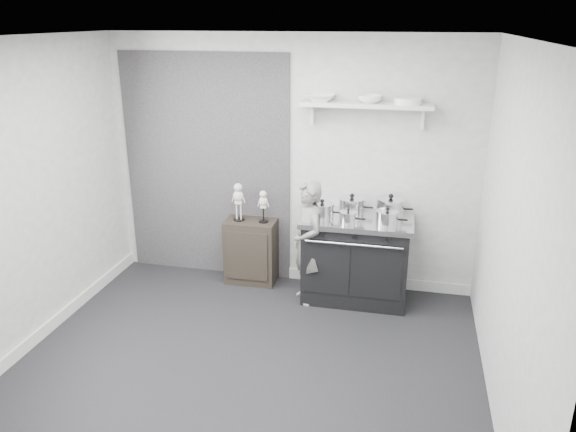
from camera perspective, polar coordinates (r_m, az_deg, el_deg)
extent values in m
plane|color=black|center=(5.02, -4.38, -14.96)|extent=(4.00, 4.00, 0.00)
cube|color=#A5A5A3|center=(6.06, 0.21, 5.37)|extent=(4.00, 0.02, 2.70)
cube|color=#A5A5A3|center=(2.89, -15.64, -12.24)|extent=(4.00, 0.02, 2.70)
cube|color=#A5A5A3|center=(5.32, -25.87, 1.33)|extent=(0.02, 3.60, 2.70)
cube|color=#A5A5A3|center=(4.28, 21.73, -2.28)|extent=(0.02, 3.60, 2.70)
cube|color=silver|center=(4.14, -5.39, 17.57)|extent=(4.00, 3.60, 0.02)
cube|color=black|center=(6.34, -8.26, 4.88)|extent=(1.90, 0.02, 2.50)
cube|color=silver|center=(6.36, 9.04, -6.56)|extent=(2.00, 0.03, 0.12)
cube|color=silver|center=(5.81, -23.81, -10.85)|extent=(0.03, 3.60, 0.12)
cube|color=silver|center=(5.69, 7.98, 11.13)|extent=(1.30, 0.26, 0.04)
cube|color=silver|center=(5.84, 2.52, 10.33)|extent=(0.03, 0.12, 0.20)
cube|color=silver|center=(5.75, 13.52, 9.67)|extent=(0.03, 0.12, 0.20)
cube|color=black|center=(5.95, 6.92, -4.48)|extent=(1.07, 0.64, 0.85)
cube|color=silver|center=(5.78, 7.10, -0.39)|extent=(1.13, 0.68, 0.05)
cube|color=black|center=(5.68, 4.01, -5.37)|extent=(0.45, 0.02, 0.55)
cube|color=black|center=(5.64, 9.18, -5.79)|extent=(0.45, 0.02, 0.55)
cylinder|color=silver|center=(5.50, 6.67, -2.91)|extent=(0.96, 0.02, 0.02)
cylinder|color=black|center=(5.52, 3.43, -1.77)|extent=(0.04, 0.03, 0.04)
cylinder|color=black|center=(5.49, 6.72, -2.03)|extent=(0.04, 0.03, 0.04)
cylinder|color=black|center=(5.47, 10.05, -2.28)|extent=(0.04, 0.03, 0.04)
cube|color=black|center=(6.30, -3.77, -3.60)|extent=(0.56, 0.33, 0.73)
imported|color=slate|center=(5.76, 2.05, -2.75)|extent=(0.52, 0.57, 1.30)
cylinder|color=silver|center=(5.69, 3.48, 0.47)|extent=(0.24, 0.24, 0.15)
cylinder|color=silver|center=(5.66, 3.50, 1.25)|extent=(0.24, 0.24, 0.02)
sphere|color=black|center=(5.65, 3.50, 1.52)|extent=(0.04, 0.04, 0.04)
cylinder|color=black|center=(5.67, 5.05, 0.35)|extent=(0.10, 0.02, 0.02)
cylinder|color=silver|center=(5.86, 6.48, 0.99)|extent=(0.27, 0.27, 0.15)
cylinder|color=silver|center=(5.84, 6.51, 1.76)|extent=(0.27, 0.27, 0.02)
sphere|color=black|center=(5.83, 6.52, 2.06)|extent=(0.05, 0.05, 0.05)
cylinder|color=black|center=(5.85, 8.17, 0.86)|extent=(0.10, 0.02, 0.02)
cylinder|color=silver|center=(5.84, 10.35, 0.82)|extent=(0.28, 0.28, 0.17)
cylinder|color=silver|center=(5.81, 10.41, 1.69)|extent=(0.29, 0.29, 0.02)
sphere|color=black|center=(5.80, 10.43, 2.00)|extent=(0.05, 0.05, 0.05)
cylinder|color=black|center=(5.84, 12.12, 0.69)|extent=(0.10, 0.02, 0.02)
cylinder|color=silver|center=(5.58, 10.03, -0.27)|extent=(0.22, 0.22, 0.13)
cylinder|color=silver|center=(5.56, 10.08, 0.43)|extent=(0.22, 0.22, 0.02)
sphere|color=black|center=(5.55, 10.09, 0.70)|extent=(0.04, 0.04, 0.04)
cylinder|color=black|center=(5.58, 11.55, -0.39)|extent=(0.10, 0.02, 0.02)
cylinder|color=silver|center=(5.59, 6.11, -0.21)|extent=(0.16, 0.16, 0.10)
cylinder|color=silver|center=(5.57, 6.14, 0.37)|extent=(0.17, 0.17, 0.02)
sphere|color=black|center=(5.56, 6.14, 0.59)|extent=(0.03, 0.03, 0.03)
cylinder|color=black|center=(5.57, 7.36, -0.30)|extent=(0.10, 0.02, 0.02)
imported|color=white|center=(5.73, 3.35, 11.92)|extent=(0.30, 0.30, 0.07)
imported|color=white|center=(5.67, 8.29, 11.68)|extent=(0.24, 0.24, 0.07)
cylinder|color=white|center=(5.66, 12.07, 11.36)|extent=(0.26, 0.26, 0.06)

